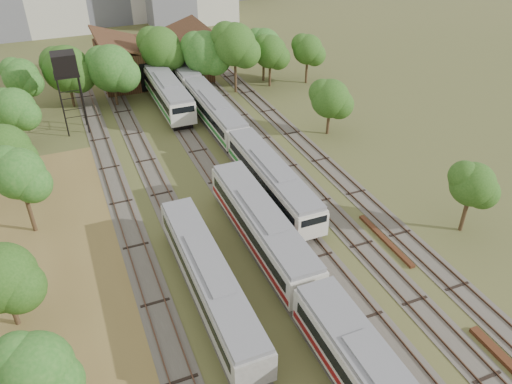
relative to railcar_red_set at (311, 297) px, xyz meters
name	(u,v)px	position (x,y,z in m)	size (l,w,h in m)	color
ground	(371,359)	(2.00, -4.83, -2.01)	(240.00, 240.00, 0.00)	#475123
dry_grass_patch	(75,353)	(-16.00, 3.17, -1.99)	(14.00, 60.00, 0.04)	brown
tracks	(231,179)	(1.33, 20.17, -1.97)	(24.60, 80.00, 0.19)	#4C473D
railcar_red_set	(311,297)	(0.00, 0.00, 0.00)	(3.08, 34.57, 3.81)	black
railcar_green_set	(214,112)	(4.00, 33.11, -0.11)	(2.91, 52.08, 3.60)	black
railcar_rear	(168,93)	(0.00, 40.73, 0.14)	(3.28, 16.08, 4.07)	black
old_grey_coach	(209,279)	(-6.00, 4.57, -0.13)	(2.80, 18.00, 3.46)	black
water_tower	(65,66)	(-12.10, 38.37, 6.17)	(2.80, 2.80, 9.72)	black
rail_pile_far	(385,240)	(10.20, 5.25, -1.89)	(0.48, 7.64, 0.25)	#4E2916
maintenance_shed	(153,59)	(1.00, 53.15, 0.90)	(16.45, 11.55, 7.58)	#372314
tree_band_left	(11,233)	(-18.70, 11.52, 3.02)	(6.32, 54.29, 8.10)	#382616
tree_band_far	(168,56)	(1.58, 45.26, 3.61)	(43.39, 11.12, 9.89)	#382616
tree_band_right	(322,89)	(16.30, 28.22, 2.84)	(5.64, 43.38, 7.55)	#382616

